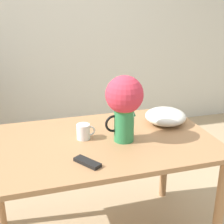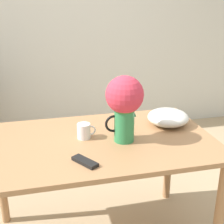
% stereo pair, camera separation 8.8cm
% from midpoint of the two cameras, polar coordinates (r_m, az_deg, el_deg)
% --- Properties ---
extents(wall_back, '(8.00, 0.05, 2.60)m').
position_cam_midpoint_polar(wall_back, '(3.77, -6.98, 15.14)').
color(wall_back, silver).
rests_on(wall_back, ground_plane).
extents(table, '(1.45, 0.88, 0.79)m').
position_cam_midpoint_polar(table, '(2.00, -1.19, -7.81)').
color(table, '#A3754C').
rests_on(table, ground_plane).
extents(flower_vase, '(0.23, 0.23, 0.41)m').
position_cam_midpoint_polar(flower_vase, '(1.85, 3.66, 1.91)').
color(flower_vase, '#2D844C').
rests_on(flower_vase, table).
extents(coffee_mug, '(0.12, 0.08, 0.10)m').
position_cam_midpoint_polar(coffee_mug, '(1.96, -3.80, -3.50)').
color(coffee_mug, white).
rests_on(coffee_mug, table).
extents(white_bowl, '(0.28, 0.28, 0.11)m').
position_cam_midpoint_polar(white_bowl, '(2.20, 11.35, -0.97)').
color(white_bowl, silver).
rests_on(white_bowl, table).
extents(remote_control, '(0.13, 0.17, 0.02)m').
position_cam_midpoint_polar(remote_control, '(1.69, -3.47, -9.06)').
color(remote_control, black).
rests_on(remote_control, table).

